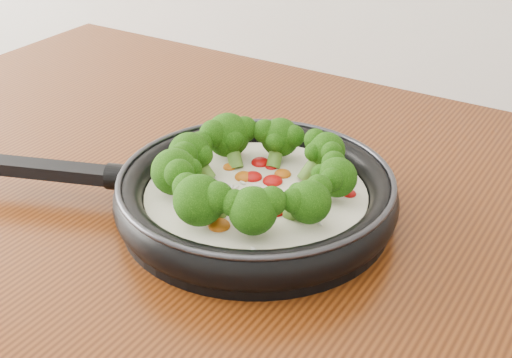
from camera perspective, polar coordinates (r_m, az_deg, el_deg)
The scene contains 1 object.
skillet at distance 0.79m, azimuth -0.39°, elevation -0.98°, with size 0.53×0.41×0.09m.
Camera 1 is at (0.25, 0.45, 1.33)m, focal length 49.27 mm.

